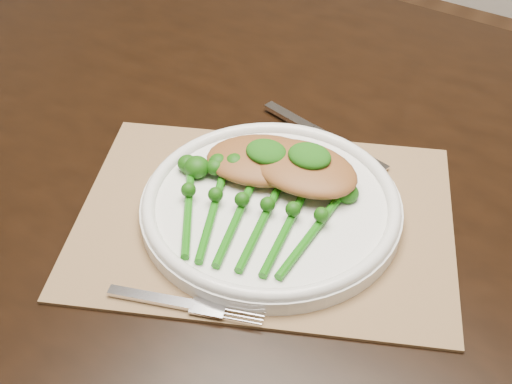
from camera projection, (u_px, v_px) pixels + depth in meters
The scene contains 10 objects.
dining_table at pixel (275, 326), 1.16m from camera, with size 1.61×0.92×0.75m.
placemat at pixel (265, 218), 0.81m from camera, with size 0.42×0.31×0.00m, color olive.
dinner_plate at pixel (271, 205), 0.80m from camera, with size 0.29×0.29×0.03m.
knife at pixel (312, 129), 0.92m from camera, with size 0.20×0.06×0.01m.
fork at pixel (195, 306), 0.70m from camera, with size 0.16×0.07×0.00m.
chicken_fillet_left at pixel (264, 160), 0.83m from camera, with size 0.14×0.09×0.03m, color brown.
chicken_fillet_right at pixel (303, 168), 0.81m from camera, with size 0.13×0.09×0.03m, color brown.
pesto_dollop_left at pixel (266, 152), 0.82m from camera, with size 0.05×0.04×0.02m, color #0E4209.
pesto_dollop_right at pixel (310, 156), 0.80m from camera, with size 0.05×0.04×0.02m, color #0E4209.
broccolini_bundle at pixel (249, 221), 0.77m from camera, with size 0.21×0.22×0.04m.
Camera 1 is at (0.31, -0.62, 1.31)m, focal length 50.00 mm.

